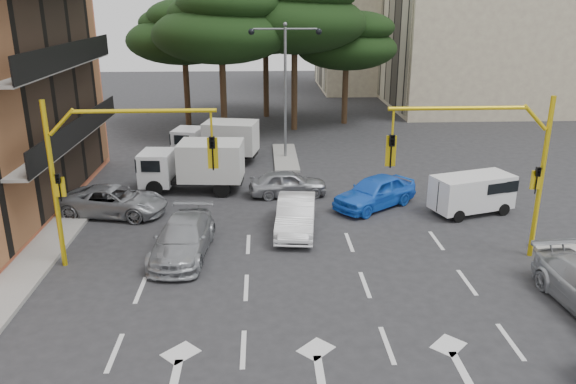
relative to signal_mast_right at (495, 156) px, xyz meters
name	(u,v)px	position (x,y,z in m)	size (l,w,h in m)	color
ground	(306,286)	(-6.80, -1.99, -3.88)	(120.00, 120.00, 0.00)	#28282B
median_strip	(285,157)	(-6.80, 14.01, -3.81)	(1.40, 6.00, 0.15)	gray
apartment_beige_far	(398,7)	(6.15, 42.01, 4.47)	(16.20, 12.15, 16.70)	tan
pine_left_near	(222,24)	(-10.75, 19.96, 3.72)	(9.15, 9.15, 10.23)	#382616
pine_center	(295,12)	(-5.75, 21.96, 4.41)	(9.98, 9.98, 11.16)	#382616
pine_left_far	(184,31)	(-13.75, 23.96, 3.03)	(8.32, 8.32, 9.30)	#382616
pine_right	(348,41)	(-1.75, 23.96, 2.33)	(7.49, 7.49, 8.37)	#382616
pine_back	(266,20)	(-7.75, 26.96, 3.72)	(9.15, 9.15, 10.23)	#382616
signal_mast_right	(495,156)	(0.00, 0.00, 0.00)	(5.79, 0.37, 6.00)	yellow
signal_mast_left	(104,161)	(-13.61, 0.00, 0.00)	(5.79, 0.37, 6.00)	yellow
street_lamp_center	(285,67)	(-6.80, 14.01, 1.54)	(4.16, 0.36, 7.77)	slate
car_white_hatch	(296,215)	(-6.85, 2.78, -3.17)	(1.51, 4.32, 1.42)	white
car_blue_compact	(375,192)	(-3.04, 5.45, -3.15)	(1.74, 4.32, 1.47)	blue
car_silver_wagon	(183,238)	(-11.21, 0.65, -3.20)	(1.92, 4.73, 1.37)	#999BA0
car_silver_cross_a	(114,201)	(-14.80, 5.01, -3.24)	(2.15, 4.67, 1.30)	#929499
car_silver_cross_b	(288,183)	(-6.97, 7.24, -3.24)	(1.52, 3.78, 1.29)	#9C9EA4
van_white	(472,194)	(1.12, 4.49, -2.99)	(1.62, 3.58, 1.79)	white
box_truck_a	(193,167)	(-11.65, 8.19, -2.62)	(2.15, 5.13, 2.52)	white
box_truck_b	(216,142)	(-10.88, 13.50, -2.67)	(2.08, 4.95, 2.43)	silver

